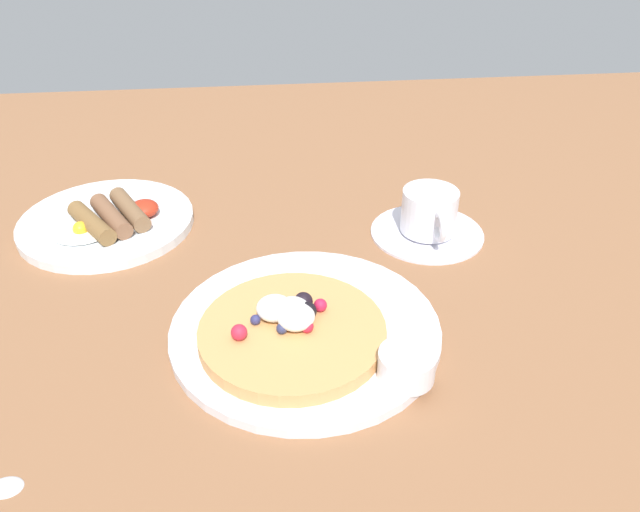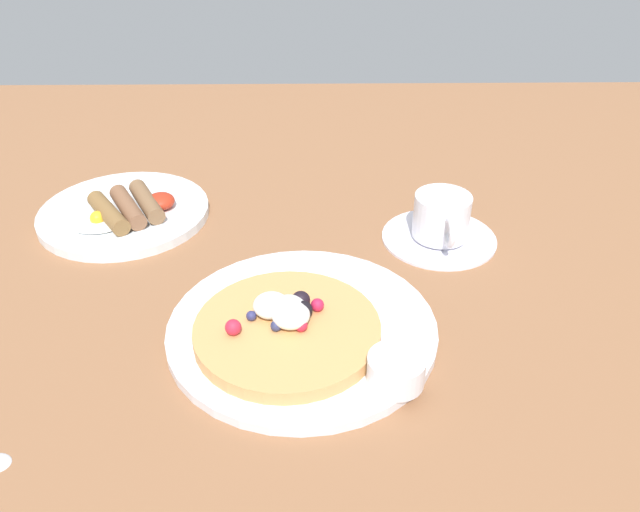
{
  "view_description": "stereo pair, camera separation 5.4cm",
  "coord_description": "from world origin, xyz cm",
  "px_view_note": "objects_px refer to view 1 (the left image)",
  "views": [
    {
      "loc": [
        -0.43,
        -58.72,
        43.91
      ],
      "look_at": [
        5.82,
        1.31,
        4.0
      ],
      "focal_mm": 35.68,
      "sensor_mm": 36.0,
      "label": 1
    },
    {
      "loc": [
        4.93,
        -59.04,
        43.91
      ],
      "look_at": [
        5.82,
        1.31,
        4.0
      ],
      "focal_mm": 35.68,
      "sensor_mm": 36.0,
      "label": 2
    }
  ],
  "objects_px": {
    "pancake_plate": "(309,329)",
    "breakfast_plate": "(110,222)",
    "syrup_ramekin": "(411,365)",
    "coffee_cup": "(433,211)",
    "coffee_saucer": "(430,232)"
  },
  "relations": [
    {
      "from": "pancake_plate",
      "to": "coffee_saucer",
      "type": "height_order",
      "value": "pancake_plate"
    },
    {
      "from": "pancake_plate",
      "to": "syrup_ramekin",
      "type": "height_order",
      "value": "syrup_ramekin"
    },
    {
      "from": "pancake_plate",
      "to": "syrup_ramekin",
      "type": "bearing_deg",
      "value": -44.11
    },
    {
      "from": "pancake_plate",
      "to": "breakfast_plate",
      "type": "distance_m",
      "value": 0.35
    },
    {
      "from": "pancake_plate",
      "to": "breakfast_plate",
      "type": "bearing_deg",
      "value": 134.85
    },
    {
      "from": "breakfast_plate",
      "to": "coffee_saucer",
      "type": "distance_m",
      "value": 0.43
    },
    {
      "from": "syrup_ramekin",
      "to": "coffee_cup",
      "type": "height_order",
      "value": "coffee_cup"
    },
    {
      "from": "breakfast_plate",
      "to": "coffee_saucer",
      "type": "relative_size",
      "value": 1.55
    },
    {
      "from": "breakfast_plate",
      "to": "coffee_cup",
      "type": "xyz_separation_m",
      "value": [
        0.42,
        -0.07,
        0.03
      ]
    },
    {
      "from": "breakfast_plate",
      "to": "coffee_cup",
      "type": "bearing_deg",
      "value": -8.94
    },
    {
      "from": "syrup_ramekin",
      "to": "coffee_saucer",
      "type": "bearing_deg",
      "value": 71.81
    },
    {
      "from": "syrup_ramekin",
      "to": "coffee_cup",
      "type": "relative_size",
      "value": 0.54
    },
    {
      "from": "coffee_cup",
      "to": "pancake_plate",
      "type": "bearing_deg",
      "value": -134.19
    },
    {
      "from": "breakfast_plate",
      "to": "syrup_ramekin",
      "type": "bearing_deg",
      "value": -44.88
    },
    {
      "from": "pancake_plate",
      "to": "coffee_cup",
      "type": "distance_m",
      "value": 0.26
    }
  ]
}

